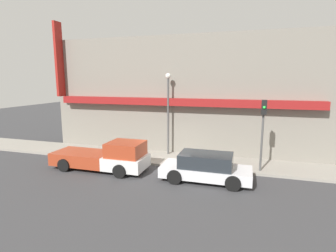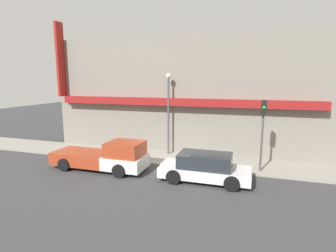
# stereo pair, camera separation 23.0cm
# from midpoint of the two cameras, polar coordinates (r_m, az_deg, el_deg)

# --- Properties ---
(ground_plane) EXTENTS (80.00, 80.00, 0.00)m
(ground_plane) POSITION_cam_midpoint_polar(r_m,az_deg,el_deg) (16.25, -0.63, -8.91)
(ground_plane) COLOR #38383A
(sidewalk) EXTENTS (36.00, 2.96, 0.14)m
(sidewalk) POSITION_cam_midpoint_polar(r_m,az_deg,el_deg) (17.58, 0.82, -7.20)
(sidewalk) COLOR gray
(sidewalk) RESTS_ON ground
(building) EXTENTS (19.80, 3.80, 9.58)m
(building) POSITION_cam_midpoint_polar(r_m,az_deg,el_deg) (19.69, 3.19, 6.72)
(building) COLOR gray
(building) RESTS_ON ground
(pickup_truck) EXTENTS (5.76, 2.15, 1.78)m
(pickup_truck) POSITION_cam_midpoint_polar(r_m,az_deg,el_deg) (15.97, -13.78, -6.57)
(pickup_truck) COLOR silver
(pickup_truck) RESTS_ON ground
(parked_car) EXTENTS (4.69, 2.07, 1.48)m
(parked_car) POSITION_cam_midpoint_polar(r_m,az_deg,el_deg) (14.04, 7.74, -8.93)
(parked_car) COLOR silver
(parked_car) RESTS_ON ground
(fire_hydrant) EXTENTS (0.17, 0.17, 0.64)m
(fire_hydrant) POSITION_cam_midpoint_polar(r_m,az_deg,el_deg) (16.69, 4.14, -6.76)
(fire_hydrant) COLOR #196633
(fire_hydrant) RESTS_ON sidewalk
(street_lamp) EXTENTS (0.36, 0.36, 5.58)m
(street_lamp) POSITION_cam_midpoint_polar(r_m,az_deg,el_deg) (17.91, -0.34, 4.73)
(street_lamp) COLOR #4C4C4C
(street_lamp) RESTS_ON sidewalk
(traffic_light) EXTENTS (0.28, 0.42, 4.06)m
(traffic_light) POSITION_cam_midpoint_polar(r_m,az_deg,el_deg) (15.34, 19.58, 0.60)
(traffic_light) COLOR #4C4C4C
(traffic_light) RESTS_ON sidewalk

